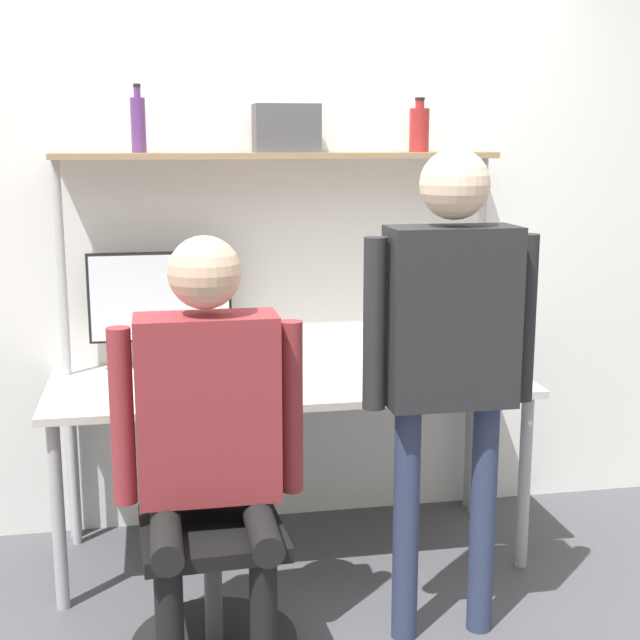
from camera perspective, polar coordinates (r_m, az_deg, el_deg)
ground_plane at (r=3.58m, az=-0.89°, el=-17.21°), size 12.00×12.00×0.00m
wall_back at (r=3.94m, az=-2.93°, el=6.12°), size 8.00×0.06×2.70m
desk at (r=3.67m, az=-1.97°, el=-4.81°), size 1.94×0.75×0.76m
shelf_unit at (r=3.77m, az=-2.59°, el=7.10°), size 1.84×0.25×1.66m
monitor at (r=3.80m, az=-10.17°, el=1.12°), size 0.60×0.17×0.50m
laptop at (r=3.46m, az=-6.63°, el=-3.64°), size 0.33×0.22×0.23m
cell_phone at (r=3.43m, az=-2.02°, el=-4.72°), size 0.07×0.15×0.01m
office_chair at (r=3.15m, az=-6.96°, el=-15.73°), size 0.56×0.56×0.92m
person_seated at (r=2.90m, az=-7.13°, el=-6.15°), size 0.62×0.48×1.43m
person_standing at (r=2.98m, az=8.34°, el=-0.88°), size 0.59×0.23×1.69m
bottle_purple at (r=3.72m, az=-11.56°, el=12.22°), size 0.06×0.06×0.27m
bottle_red at (r=3.89m, az=6.37°, el=12.06°), size 0.09×0.09×0.23m
storage_box at (r=3.76m, az=-2.18°, el=12.16°), size 0.27×0.17×0.20m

